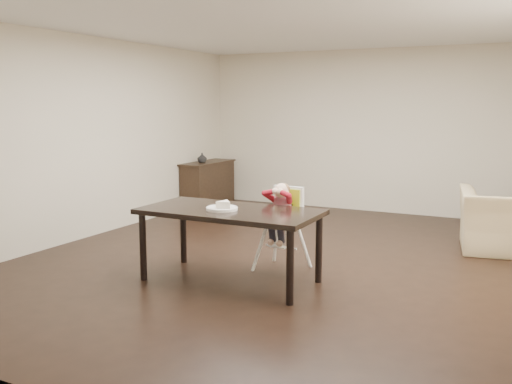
% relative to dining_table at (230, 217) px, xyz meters
% --- Properties ---
extents(ground, '(7.00, 7.00, 0.00)m').
position_rel_dining_table_xyz_m(ground, '(0.30, 0.96, -0.67)').
color(ground, black).
rests_on(ground, ground).
extents(room_walls, '(6.02, 7.02, 2.71)m').
position_rel_dining_table_xyz_m(room_walls, '(0.30, 0.96, 1.18)').
color(room_walls, beige).
rests_on(room_walls, ground).
extents(dining_table, '(1.80, 0.90, 0.75)m').
position_rel_dining_table_xyz_m(dining_table, '(0.00, 0.00, 0.00)').
color(dining_table, black).
rests_on(dining_table, ground).
extents(high_chair, '(0.43, 0.43, 0.96)m').
position_rel_dining_table_xyz_m(high_chair, '(0.30, 0.65, 0.00)').
color(high_chair, white).
rests_on(high_chair, ground).
extents(plate, '(0.38, 0.38, 0.09)m').
position_rel_dining_table_xyz_m(plate, '(-0.05, -0.07, 0.11)').
color(plate, white).
rests_on(plate, dining_table).
extents(armchair, '(1.29, 0.95, 1.03)m').
position_rel_dining_table_xyz_m(armchair, '(2.50, 2.52, -0.16)').
color(armchair, tan).
rests_on(armchair, ground).
extents(sideboard, '(0.44, 1.26, 0.79)m').
position_rel_dining_table_xyz_m(sideboard, '(-2.48, 3.63, -0.27)').
color(sideboard, black).
rests_on(sideboard, ground).
extents(vase, '(0.21, 0.21, 0.16)m').
position_rel_dining_table_xyz_m(vase, '(-2.48, 3.45, 0.20)').
color(vase, '#99999E').
rests_on(vase, sideboard).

